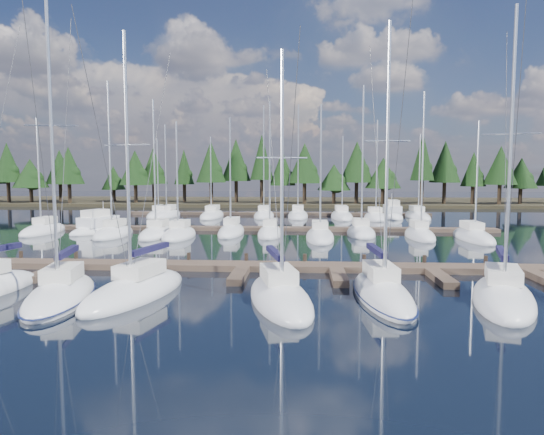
# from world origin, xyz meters

# --- Properties ---
(ground) EXTENTS (260.00, 260.00, 0.00)m
(ground) POSITION_xyz_m (0.00, 30.00, 0.00)
(ground) COLOR black
(ground) RESTS_ON ground
(far_shore) EXTENTS (220.00, 30.00, 0.60)m
(far_shore) POSITION_xyz_m (0.00, 90.00, 0.30)
(far_shore) COLOR #2E2819
(far_shore) RESTS_ON ground
(main_dock) EXTENTS (44.00, 6.13, 0.90)m
(main_dock) POSITION_xyz_m (0.00, 17.36, 0.20)
(main_dock) COLOR brown
(main_dock) RESTS_ON ground
(back_docks) EXTENTS (50.00, 21.80, 0.40)m
(back_docks) POSITION_xyz_m (0.00, 49.58, 0.20)
(back_docks) COLOR brown
(back_docks) RESTS_ON ground
(front_sailboat_1) EXTENTS (4.36, 8.63, 15.67)m
(front_sailboat_1) POSITION_xyz_m (-8.22, 9.44, 0.30)
(front_sailboat_1) COLOR silver
(front_sailboat_1) RESTS_ON ground
(front_sailboat_2) EXTENTS (4.69, 9.22, 14.09)m
(front_sailboat_2) POSITION_xyz_m (-4.78, 10.60, 0.29)
(front_sailboat_2) COLOR silver
(front_sailboat_2) RESTS_ON ground
(front_sailboat_3) EXTENTS (4.61, 8.89, 12.87)m
(front_sailboat_3) POSITION_xyz_m (2.74, 9.77, 0.28)
(front_sailboat_3) COLOR silver
(front_sailboat_3) RESTS_ON ground
(front_sailboat_4) EXTENTS (3.18, 9.17, 14.39)m
(front_sailboat_4) POSITION_xyz_m (7.89, 10.89, 0.29)
(front_sailboat_4) COLOR silver
(front_sailboat_4) RESTS_ON ground
(front_sailboat_5) EXTENTS (5.20, 9.03, 14.89)m
(front_sailboat_5) POSITION_xyz_m (13.70, 10.45, 0.30)
(front_sailboat_5) COLOR silver
(front_sailboat_5) RESTS_ON ground
(back_sailboat_rows) EXTENTS (46.70, 33.40, 16.86)m
(back_sailboat_rows) POSITION_xyz_m (-0.19, 45.51, 0.27)
(back_sailboat_rows) COLOR silver
(back_sailboat_rows) RESTS_ON ground
(motor_yacht_left) EXTENTS (5.14, 8.54, 4.04)m
(motor_yacht_left) POSITION_xyz_m (-18.27, 37.32, 0.45)
(motor_yacht_left) COLOR silver
(motor_yacht_left) RESTS_ON ground
(motor_yacht_right) EXTENTS (3.21, 8.58, 4.22)m
(motor_yacht_right) POSITION_xyz_m (16.70, 56.58, 0.47)
(motor_yacht_right) COLOR silver
(motor_yacht_right) RESTS_ON ground
(tree_line) EXTENTS (187.22, 11.43, 13.59)m
(tree_line) POSITION_xyz_m (1.00, 80.13, 7.44)
(tree_line) COLOR black
(tree_line) RESTS_ON far_shore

